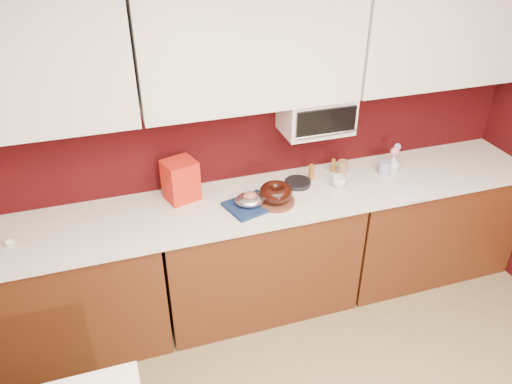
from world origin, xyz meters
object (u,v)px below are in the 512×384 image
Objects in this scene: pandoro_box at (181,180)px; blue_jar at (385,168)px; coffee_mug at (339,180)px; flower_vase at (393,162)px; bundt_cake at (276,192)px; toaster_oven at (316,113)px; foil_ham_nest at (250,200)px.

pandoro_box reaches higher than blue_jar.
coffee_mug is 0.95× the size of blue_jar.
blue_jar is 0.09m from flower_vase.
toaster_oven is at bearing 34.59° from bundt_cake.
toaster_oven is 0.72m from foil_ham_nest.
coffee_mug is 0.48m from flower_vase.
blue_jar is at bearing 8.13° from bundt_cake.
pandoro_box reaches higher than coffee_mug.
flower_vase reaches higher than foil_ham_nest.
foil_ham_nest is at bearing -172.27° from flower_vase.
flower_vase is (0.47, 0.09, 0.02)m from coffee_mug.
flower_vase is at bearing 22.48° from blue_jar.
bundt_cake reaches higher than foil_ham_nest.
toaster_oven is 0.67m from blue_jar.
coffee_mug reaches higher than foil_ham_nest.
bundt_cake is at bearing -40.29° from pandoro_box.
blue_jar is (0.38, 0.06, 0.00)m from coffee_mug.
coffee_mug is at bearing -171.44° from blue_jar.
flower_vase is (1.50, -0.09, -0.07)m from pandoro_box.
foil_ham_nest is 1.12m from flower_vase.
toaster_oven is 4.87× the size of coffee_mug.
toaster_oven is 0.98m from pandoro_box.
coffee_mug is at bearing -26.56° from pandoro_box.
blue_jar reaches higher than foil_ham_nest.
toaster_oven is 0.48m from coffee_mug.
pandoro_box is at bearing -179.90° from toaster_oven.
blue_jar reaches higher than coffee_mug.
coffee_mug is at bearing 5.19° from foil_ham_nest.
flower_vase is at bearing 7.73° from foil_ham_nest.
blue_jar is at bearing -21.64° from pandoro_box.
pandoro_box is 1.43m from blue_jar.
bundt_cake is 2.16× the size of blue_jar.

